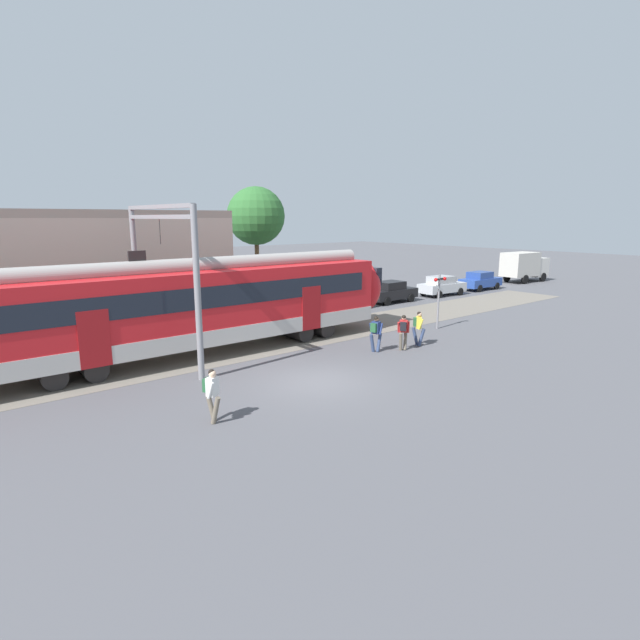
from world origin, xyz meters
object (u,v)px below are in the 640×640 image
(parked_car_black, at_px, (391,292))
(crossing_signal, at_px, (439,293))
(pedestrian_navy, at_px, (376,331))
(pedestrian_red, at_px, (403,329))
(parked_car_blue, at_px, (480,281))
(box_truck, at_px, (524,265))
(pedestrian_yellow, at_px, (418,325))
(pedestrian_white, at_px, (212,391))
(parked_car_tan, at_px, (343,299))
(parked_car_silver, at_px, (442,286))

(parked_car_black, height_order, crossing_signal, crossing_signal)
(crossing_signal, bearing_deg, pedestrian_navy, -168.35)
(pedestrian_red, distance_m, parked_car_blue, 22.06)
(box_truck, bearing_deg, pedestrian_yellow, -160.54)
(pedestrian_navy, height_order, pedestrian_red, same)
(parked_car_blue, bearing_deg, pedestrian_white, -160.14)
(pedestrian_white, xyz_separation_m, crossing_signal, (15.63, 3.84, 1.02))
(pedestrian_yellow, bearing_deg, box_truck, 19.46)
(pedestrian_white, xyz_separation_m, pedestrian_red, (10.68, 1.97, 0.00))
(pedestrian_yellow, xyz_separation_m, parked_car_tan, (3.44, 9.20, -0.21))
(pedestrian_yellow, distance_m, box_truck, 28.32)
(parked_car_tan, bearing_deg, crossing_signal, -87.73)
(pedestrian_yellow, xyz_separation_m, parked_car_black, (8.20, 9.35, -0.21))
(pedestrian_navy, bearing_deg, parked_car_silver, 28.10)
(pedestrian_yellow, bearing_deg, parked_car_black, 48.73)
(parked_car_black, bearing_deg, crossing_signal, -120.35)
(parked_car_blue, bearing_deg, pedestrian_navy, -158.12)
(parked_car_black, distance_m, crossing_signal, 8.91)
(pedestrian_navy, relative_size, pedestrian_red, 1.00)
(parked_car_blue, height_order, box_truck, box_truck)
(pedestrian_navy, relative_size, pedestrian_yellow, 1.00)
(parked_car_tan, bearing_deg, parked_car_black, 1.81)
(pedestrian_red, distance_m, box_truck, 29.50)
(pedestrian_red, height_order, parked_car_tan, pedestrian_red)
(pedestrian_navy, distance_m, parked_car_black, 13.84)
(pedestrian_red, bearing_deg, parked_car_black, 45.22)
(pedestrian_yellow, xyz_separation_m, parked_car_blue, (18.87, 9.01, -0.21))
(parked_car_black, relative_size, parked_car_blue, 0.99)
(parked_car_blue, xyz_separation_m, crossing_signal, (-15.13, -7.28, 1.23))
(pedestrian_yellow, height_order, parked_car_tan, pedestrian_yellow)
(pedestrian_red, xyz_separation_m, parked_car_black, (9.40, 9.48, -0.21))
(parked_car_silver, height_order, crossing_signal, crossing_signal)
(pedestrian_red, height_order, parked_car_black, pedestrian_red)
(parked_car_tan, distance_m, parked_car_silver, 10.25)
(crossing_signal, bearing_deg, parked_car_tan, 92.27)
(box_truck, bearing_deg, pedestrian_white, -163.35)
(pedestrian_navy, height_order, parked_car_black, pedestrian_navy)
(parked_car_silver, height_order, parked_car_blue, same)
(pedestrian_navy, xyz_separation_m, pedestrian_red, (1.20, -0.59, 0.00))
(parked_car_tan, distance_m, box_truck, 23.27)
(pedestrian_white, distance_m, pedestrian_navy, 9.82)
(parked_car_silver, bearing_deg, parked_car_black, 177.02)
(parked_car_silver, relative_size, parked_car_blue, 1.01)
(pedestrian_navy, distance_m, pedestrian_yellow, 2.45)
(parked_car_black, xyz_separation_m, crossing_signal, (-4.46, -7.62, 1.23))
(pedestrian_white, bearing_deg, crossing_signal, 13.79)
(parked_car_silver, bearing_deg, crossing_signal, -143.64)
(parked_car_tan, height_order, box_truck, box_truck)
(pedestrian_white, bearing_deg, pedestrian_red, 10.47)
(parked_car_tan, bearing_deg, parked_car_silver, -0.76)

